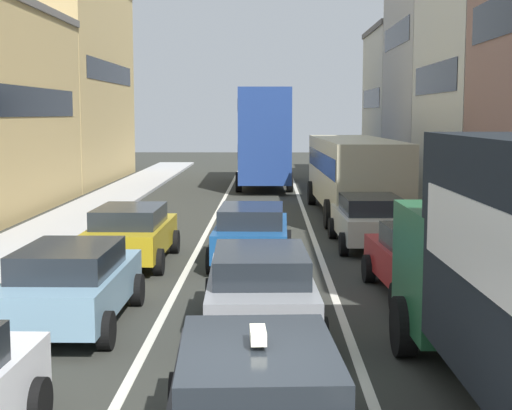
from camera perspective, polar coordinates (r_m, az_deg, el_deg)
sidewalk_left at (r=27.96m, az=-13.59°, el=-1.16°), size 2.60×64.00×0.14m
lane_stripe_left at (r=27.16m, az=-3.31°, el=-1.35°), size 0.16×60.00×0.01m
lane_stripe_right at (r=27.12m, az=3.87°, el=-1.36°), size 0.16×60.00×0.01m
taxi_centre_lane_front at (r=8.33m, az=0.11°, el=-14.59°), size 2.26×4.39×1.66m
sedan_centre_lane_second at (r=13.61m, az=0.33°, el=-6.11°), size 2.18×4.36×1.49m
wagon_left_lane_second at (r=14.40m, az=-13.47°, el=-5.59°), size 2.07×4.31×1.49m
hatchback_centre_lane_third at (r=19.86m, az=-0.31°, el=-2.03°), size 2.13×4.33×1.49m
sedan_left_lane_third at (r=20.02m, az=-9.21°, el=-2.04°), size 2.10×4.32×1.49m
sedan_right_lane_behind_truck at (r=16.49m, az=12.47°, el=-4.00°), size 2.27×4.40×1.49m
wagon_right_lane_far at (r=22.48m, az=8.41°, el=-1.07°), size 2.14×4.34×1.49m
bus_mid_queue_primary at (r=29.01m, az=7.24°, el=2.61°), size 3.02×10.57×2.90m
bus_far_queue_secondary at (r=40.85m, az=0.55°, el=5.36°), size 2.95×10.55×5.06m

